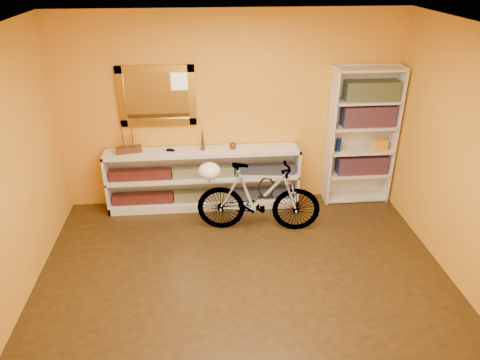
{
  "coord_description": "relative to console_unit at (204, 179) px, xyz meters",
  "views": [
    {
      "loc": [
        -0.39,
        -3.67,
        3.18
      ],
      "look_at": [
        0.0,
        0.7,
        0.95
      ],
      "focal_mm": 33.59,
      "sensor_mm": 36.0,
      "label": 1
    }
  ],
  "objects": [
    {
      "name": "floor",
      "position": [
        0.4,
        -1.81,
        -0.43
      ],
      "size": [
        4.5,
        4.0,
        0.01
      ],
      "primitive_type": "cube",
      "color": "black",
      "rests_on": "ground"
    },
    {
      "name": "ceiling",
      "position": [
        0.4,
        -1.81,
        2.18
      ],
      "size": [
        4.5,
        4.0,
        0.01
      ],
      "primitive_type": "cube",
      "color": "silver",
      "rests_on": "ground"
    },
    {
      "name": "back_wall",
      "position": [
        0.4,
        0.19,
        0.88
      ],
      "size": [
        4.5,
        0.01,
        2.6
      ],
      "primitive_type": "cube",
      "color": "orange",
      "rests_on": "ground"
    },
    {
      "name": "right_wall",
      "position": [
        2.65,
        -1.81,
        0.88
      ],
      "size": [
        0.01,
        4.0,
        2.6
      ],
      "primitive_type": "cube",
      "color": "orange",
      "rests_on": "ground"
    },
    {
      "name": "gilt_mirror",
      "position": [
        -0.55,
        0.15,
        1.12
      ],
      "size": [
        0.98,
        0.06,
        0.78
      ],
      "primitive_type": "cube",
      "color": "olive",
      "rests_on": "back_wall"
    },
    {
      "name": "wall_socket",
      "position": [
        1.3,
        0.17,
        -0.17
      ],
      "size": [
        0.09,
        0.02,
        0.09
      ],
      "primitive_type": "cube",
      "color": "silver",
      "rests_on": "back_wall"
    },
    {
      "name": "console_unit",
      "position": [
        0.0,
        0.0,
        0.0
      ],
      "size": [
        2.6,
        0.35,
        0.85
      ],
      "primitive_type": null,
      "color": "silver",
      "rests_on": "floor"
    },
    {
      "name": "cd_row_lower",
      "position": [
        -0.0,
        -0.02,
        -0.26
      ],
      "size": [
        2.5,
        0.13,
        0.14
      ],
      "primitive_type": "cube",
      "color": "black",
      "rests_on": "console_unit"
    },
    {
      "name": "cd_row_upper",
      "position": [
        -0.0,
        -0.02,
        0.11
      ],
      "size": [
        2.5,
        0.13,
        0.14
      ],
      "primitive_type": "cube",
      "color": "#1A5277",
      "rests_on": "console_unit"
    },
    {
      "name": "model_ship",
      "position": [
        -0.96,
        0.0,
        0.62
      ],
      "size": [
        0.34,
        0.18,
        0.38
      ],
      "primitive_type": null,
      "rotation": [
        0.0,
        0.0,
        0.2
      ],
      "color": "#452413",
      "rests_on": "console_unit"
    },
    {
      "name": "toy_car",
      "position": [
        -0.42,
        0.0,
        0.43
      ],
      "size": [
        0.0,
        0.0,
        0.0
      ],
      "primitive_type": "imported",
      "rotation": [
        0.0,
        0.0,
        1.42
      ],
      "color": "black",
      "rests_on": "console_unit"
    },
    {
      "name": "bronze_ornament",
      "position": [
        0.0,
        0.0,
        0.6
      ],
      "size": [
        0.06,
        0.06,
        0.34
      ],
      "primitive_type": "cone",
      "color": "brown",
      "rests_on": "console_unit"
    },
    {
      "name": "decorative_orb",
      "position": [
        0.4,
        0.0,
        0.47
      ],
      "size": [
        0.09,
        0.09,
        0.09
      ],
      "primitive_type": "sphere",
      "color": "brown",
      "rests_on": "console_unit"
    },
    {
      "name": "bookcase",
      "position": [
        2.16,
        0.03,
        0.52
      ],
      "size": [
        0.9,
        0.3,
        1.9
      ],
      "primitive_type": null,
      "color": "silver",
      "rests_on": "floor"
    },
    {
      "name": "book_row_a",
      "position": [
        2.21,
        0.03,
        0.12
      ],
      "size": [
        0.7,
        0.22,
        0.26
      ],
      "primitive_type": "cube",
      "color": "maroon",
      "rests_on": "bookcase"
    },
    {
      "name": "book_row_b",
      "position": [
        2.21,
        0.03,
        0.83
      ],
      "size": [
        0.7,
        0.22,
        0.28
      ],
      "primitive_type": "cube",
      "color": "maroon",
      "rests_on": "bookcase"
    },
    {
      "name": "book_row_c",
      "position": [
        2.21,
        0.03,
        1.16
      ],
      "size": [
        0.7,
        0.22,
        0.25
      ],
      "primitive_type": "cube",
      "color": "#184757",
      "rests_on": "bookcase"
    },
    {
      "name": "travel_mug",
      "position": [
        1.84,
        0.01,
        0.43
      ],
      "size": [
        0.08,
        0.08,
        0.18
      ],
      "primitive_type": "cylinder",
      "color": "navy",
      "rests_on": "bookcase"
    },
    {
      "name": "red_tin",
      "position": [
        1.96,
        0.06,
        1.12
      ],
      "size": [
        0.16,
        0.16,
        0.17
      ],
      "primitive_type": "cube",
      "rotation": [
        0.0,
        0.0,
        0.28
      ],
      "color": "maroon",
      "rests_on": "bookcase"
    },
    {
      "name": "yellow_bag",
      "position": [
        2.41,
        -0.01,
        0.41
      ],
      "size": [
        0.21,
        0.17,
        0.15
      ],
      "primitive_type": "cube",
      "rotation": [
        0.0,
        0.0,
        0.22
      ],
      "color": "gold",
      "rests_on": "bookcase"
    },
    {
      "name": "bicycle",
      "position": [
        0.67,
        -0.66,
        0.04
      ],
      "size": [
        0.6,
        1.61,
        0.93
      ],
      "primitive_type": "imported",
      "rotation": [
        0.0,
        0.0,
        1.44
      ],
      "color": "silver",
      "rests_on": "floor"
    },
    {
      "name": "helmet",
      "position": [
        0.07,
        -0.58,
        0.39
      ],
      "size": [
        0.28,
        0.26,
        0.21
      ],
      "primitive_type": "ellipsoid",
      "color": "white",
      "rests_on": "bicycle"
    },
    {
      "name": "u_lock",
      "position": [
        0.76,
        -0.67,
        0.18
      ],
      "size": [
        0.21,
        0.02,
        0.21
      ],
      "primitive_type": "torus",
      "rotation": [
        1.57,
        0.0,
        0.0
      ],
      "color": "black",
      "rests_on": "bicycle"
    }
  ]
}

